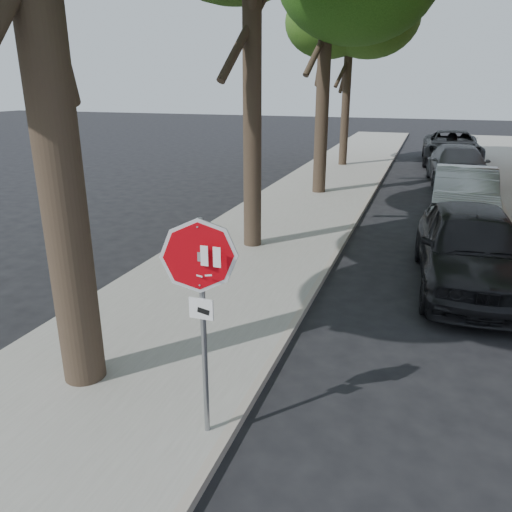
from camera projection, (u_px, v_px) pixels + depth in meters
The scene contains 10 objects.
ground at pixel (263, 451), 5.76m from camera, with size 120.00×120.00×0.00m, color black.
sidewalk_left at pixel (303, 204), 17.22m from camera, with size 4.00×55.00×0.12m, color gray.
curb_left at pixel (363, 209), 16.59m from camera, with size 0.12×55.00×0.13m, color #9E9384.
curb_right at pixel (509, 220), 15.23m from camera, with size 0.12×55.00×0.13m, color #9E9384.
stop_sign at pixel (201, 289), 5.31m from camera, with size 0.76×0.34×2.61m.
tree_far at pixel (351, 10), 23.08m from camera, with size 5.29×4.91×9.33m.
car_a at pixel (470, 247), 10.16m from camera, with size 2.01×5.00×1.70m, color black.
car_b at pixel (464, 196), 14.87m from camera, with size 1.74×4.98×1.64m, color #9FA4A7.
car_c at pixel (458, 166), 20.56m from camera, with size 2.22×5.46×1.58m, color #54555A.
car_d at pixel (452, 147), 25.99m from camera, with size 2.80×6.08×1.69m, color black.
Camera 1 is at (1.45, -4.47, 4.02)m, focal length 35.00 mm.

